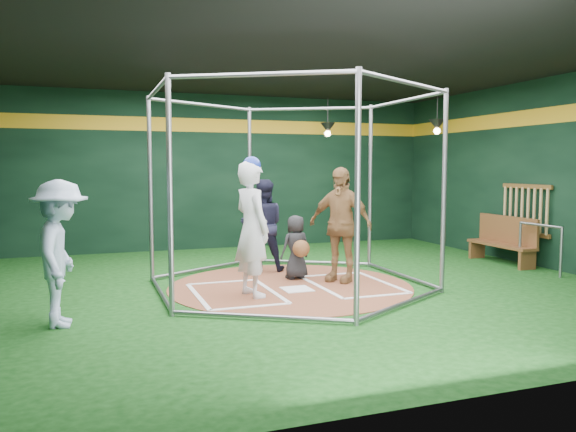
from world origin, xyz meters
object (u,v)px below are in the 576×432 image
object	(u,v)px
batter_figure	(252,227)
visitor_leopard	(340,224)
umpire	(263,225)
dugout_bench	(504,239)

from	to	relation	value
batter_figure	visitor_leopard	world-z (taller)	batter_figure
batter_figure	umpire	xyz separation A→B (m)	(0.72, 1.82, -0.17)
umpire	dugout_bench	distance (m)	4.73
visitor_leopard	dugout_bench	world-z (taller)	visitor_leopard
umpire	dugout_bench	world-z (taller)	umpire
batter_figure	visitor_leopard	distance (m)	1.71
visitor_leopard	dugout_bench	size ratio (longest dim) A/B	1.17
batter_figure	visitor_leopard	size ratio (longest dim) A/B	1.08
batter_figure	visitor_leopard	xyz separation A→B (m)	(1.63, 0.53, -0.06)
batter_figure	dugout_bench	bearing A→B (deg)	11.10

